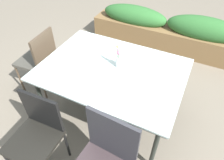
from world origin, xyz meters
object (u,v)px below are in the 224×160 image
Objects in this scene: chair_near_left at (37,132)px; dining_table at (112,72)px; chair_end_left at (39,58)px; planter_box at (166,31)px; flower_vase at (118,59)px.

dining_table is at bearing -114.33° from chair_near_left.
chair_end_left is at bearing -52.72° from chair_near_left.
chair_near_left is 2.75m from planter_box.
flower_vase reaches higher than dining_table.
dining_table is at bearing -121.39° from flower_vase.
chair_near_left is at bearing -112.54° from flower_vase.
dining_table is 1.68× the size of chair_end_left.
dining_table is 1.87m from planter_box.
dining_table is at bearing -95.69° from planter_box.
chair_end_left is 0.34× the size of planter_box.
chair_near_left is 0.32× the size of planter_box.
dining_table reaches higher than planter_box.
chair_end_left is (-1.08, 0.01, -0.16)m from dining_table.
chair_end_left reaches higher than chair_near_left.
chair_end_left is at bearing -176.81° from flower_vase.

